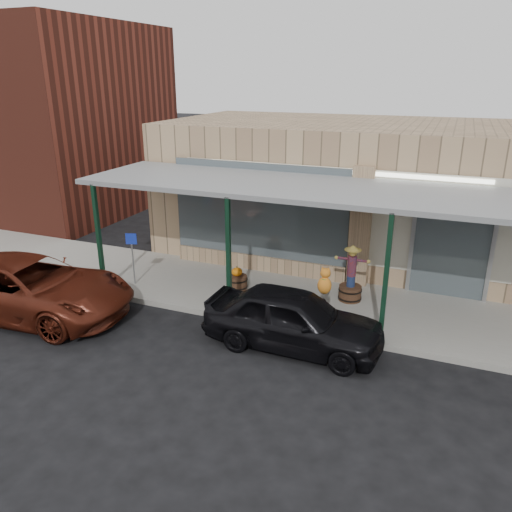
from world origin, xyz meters
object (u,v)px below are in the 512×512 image
at_px(car_maroon, 29,287).
at_px(parked_sedan, 293,319).
at_px(barrel_pumpkin, 237,281).
at_px(handicap_sign, 132,252).
at_px(barrel_scarecrow, 351,282).

bearing_deg(car_maroon, parked_sedan, -86.75).
relative_size(barrel_pumpkin, car_maroon, 0.13).
xyz_separation_m(parked_sedan, car_maroon, (-6.45, -0.92, 0.05)).
bearing_deg(handicap_sign, barrel_pumpkin, -2.62).
xyz_separation_m(barrel_pumpkin, parked_sedan, (2.25, -2.09, 0.29)).
bearing_deg(barrel_pumpkin, car_maroon, -144.45).
height_order(barrel_pumpkin, parked_sedan, parked_sedan).
bearing_deg(car_maroon, handicap_sign, -37.57).
height_order(barrel_pumpkin, car_maroon, car_maroon).
distance_m(handicap_sign, car_maroon, 2.70).
bearing_deg(handicap_sign, barrel_scarecrow, -6.40).
height_order(parked_sedan, car_maroon, parked_sedan).
distance_m(barrel_scarecrow, car_maroon, 7.95).
bearing_deg(barrel_scarecrow, car_maroon, -172.11).
bearing_deg(barrel_pumpkin, parked_sedan, -42.83).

